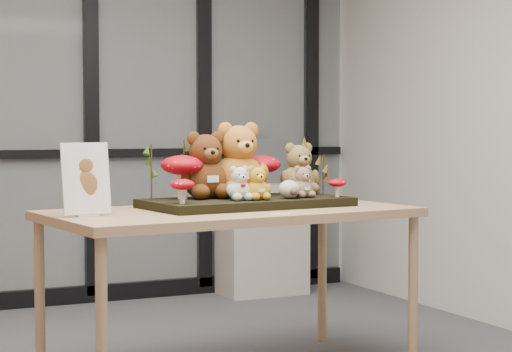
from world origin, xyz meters
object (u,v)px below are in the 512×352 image
mushroom_back_left (182,175)px  sign_holder (86,182)px  bear_brown_medium (205,162)px  bear_tan_back (299,166)px  bear_pooh_yellow (238,156)px  mushroom_back_right (261,173)px  bear_beige_small (303,180)px  diorama_tray (247,203)px  bear_white_bow (239,181)px  plush_cream_hedgehog (289,188)px  mushroom_front_right (337,187)px  bear_small_yellow (257,181)px  cabinet (262,239)px  monitor (261,161)px  mushroom_front_left (182,190)px  display_table (230,222)px

mushroom_back_left → sign_holder: 0.60m
bear_brown_medium → bear_tan_back: 0.57m
bear_pooh_yellow → mushroom_back_right: 0.20m
bear_beige_small → mushroom_back_right: 0.27m
diorama_tray → bear_white_bow: (-0.09, -0.11, 0.12)m
bear_white_bow → sign_holder: 0.77m
bear_beige_small → mushroom_back_right: bearing=108.8°
bear_tan_back → plush_cream_hedgehog: (-0.20, -0.27, -0.10)m
plush_cream_hedgehog → mushroom_front_right: 0.27m
bear_small_yellow → mushroom_back_right: size_ratio=0.80×
bear_beige_small → plush_cream_hedgehog: (-0.09, -0.03, -0.04)m
cabinet → bear_beige_small: bearing=-110.1°
bear_pooh_yellow → bear_small_yellow: bearing=-96.7°
bear_brown_medium → cabinet: bear_brown_medium is taller
bear_beige_small → monitor: 2.13m
plush_cream_hedgehog → cabinet: bearing=61.7°
bear_tan_back → cabinet: (0.62, 1.75, -0.62)m
mushroom_front_right → bear_white_bow: bearing=179.0°
mushroom_back_right → mushroom_front_left: 0.66m
sign_holder → bear_brown_medium: bearing=6.2°
bear_brown_medium → bear_pooh_yellow: bearing=-1.3°
bear_brown_medium → mushroom_front_left: bearing=-136.9°
mushroom_front_right → display_table: bearing=175.8°
mushroom_back_right → monitor: 1.95m
bear_small_yellow → mushroom_back_left: (-0.31, 0.21, 0.03)m
sign_holder → plush_cream_hedgehog: bearing=-11.1°
bear_white_bow → sign_holder: (-0.77, -0.03, 0.02)m
bear_tan_back → mushroom_front_right: 0.31m
sign_holder → monitor: bearing=35.3°
plush_cream_hedgehog → mushroom_front_left: bearing=179.2°
bear_brown_medium → mushroom_back_left: 0.14m
bear_white_bow → mushroom_back_left: bearing=131.1°
bear_tan_back → bear_small_yellow: bear_tan_back is taller
bear_white_bow → mushroom_front_left: bear_white_bow is taller
bear_tan_back → mushroom_back_left: bearing=179.3°
bear_beige_small → mushroom_front_left: bear_beige_small is taller
bear_small_yellow → bear_white_bow: 0.09m
display_table → mushroom_front_left: 0.34m
display_table → diorama_tray: size_ratio=1.82×
diorama_tray → monitor: (1.00, 1.92, 0.13)m
display_table → bear_tan_back: (0.50, 0.24, 0.26)m
bear_pooh_yellow → mushroom_front_right: (0.45, -0.23, -0.16)m
diorama_tray → mushroom_back_right: (0.16, 0.17, 0.14)m
mushroom_back_right → mushroom_front_left: bearing=-149.7°
bear_brown_medium → bear_white_bow: bear_brown_medium is taller
mushroom_back_left → mushroom_back_right: bearing=9.2°
bear_beige_small → cabinet: size_ratio=0.22×
bear_pooh_yellow → bear_white_bow: bearing=-119.3°
mushroom_back_right → mushroom_front_right: size_ratio=2.23×
plush_cream_hedgehog → mushroom_front_left: mushroom_front_left is taller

